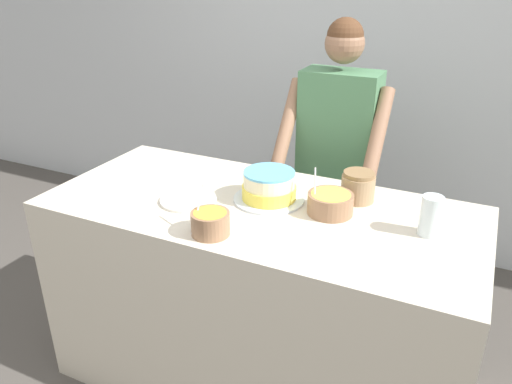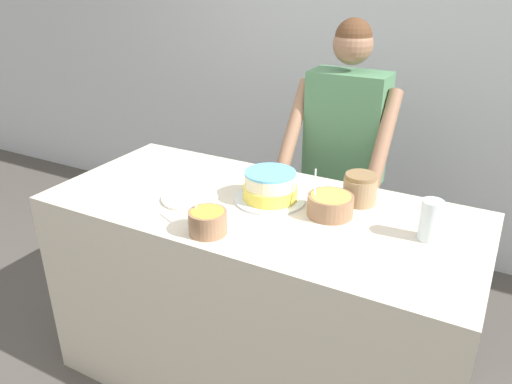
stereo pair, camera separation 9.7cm
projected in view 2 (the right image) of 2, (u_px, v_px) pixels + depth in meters
The scene contains 9 objects.
wall_back at pixel (377, 58), 3.18m from camera, with size 10.00×0.05×2.60m.
counter at pixel (259, 298), 2.26m from camera, with size 1.80×0.81×0.94m.
person_baker at pixel (344, 148), 2.61m from camera, with size 0.53×0.46×1.62m.
cake at pixel (270, 187), 2.08m from camera, with size 0.30×0.30×0.13m.
frosting_bowl_yellow at pixel (330, 204), 1.96m from camera, with size 0.18×0.18×0.18m.
frosting_bowl_orange at pixel (208, 221), 1.83m from camera, with size 0.14×0.14×0.18m.
drinking_glass at pixel (430, 220), 1.78m from camera, with size 0.08×0.08×0.15m.
ceramic_plate at pixel (190, 198), 2.11m from camera, with size 0.24×0.24×0.01m.
stoneware_jar at pixel (360, 189), 2.06m from camera, with size 0.14×0.14×0.13m.
Camera 2 is at (0.87, -1.23, 1.84)m, focal length 35.00 mm.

